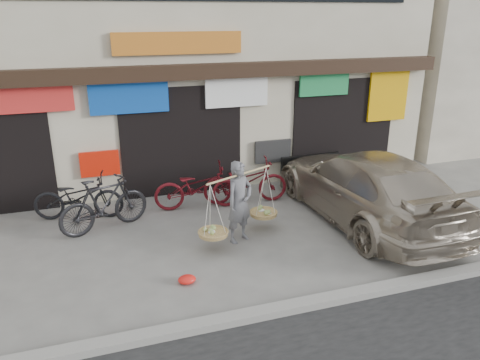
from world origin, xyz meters
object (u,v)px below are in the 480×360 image
object	(u,v)px
bike_3	(245,182)
suv	(364,186)
street_vendor	(240,205)
bike_1	(104,204)
bike_2	(198,187)
bike_0	(78,197)

from	to	relation	value
bike_3	suv	distance (m)	2.78
street_vendor	suv	distance (m)	2.96
bike_1	bike_3	world-z (taller)	bike_1
street_vendor	bike_1	world-z (taller)	street_vendor
bike_2	bike_1	bearing A→B (deg)	111.03
street_vendor	bike_3	xyz separation A→B (m)	(0.76, 1.87, -0.24)
street_vendor	bike_3	bearing A→B (deg)	43.12
street_vendor	bike_1	bearing A→B (deg)	127.11
bike_1	suv	world-z (taller)	suv
bike_0	bike_1	world-z (taller)	bike_1
bike_0	suv	xyz separation A→B (m)	(6.01, -1.98, 0.26)
street_vendor	bike_3	world-z (taller)	street_vendor
street_vendor	bike_0	xyz separation A→B (m)	(-3.06, 2.15, -0.26)
bike_3	bike_2	bearing A→B (deg)	97.70
suv	bike_2	bearing A→B (deg)	-28.31
street_vendor	bike_1	size ratio (longest dim) A/B	0.93
bike_0	street_vendor	bearing A→B (deg)	-113.23
bike_0	bike_1	distance (m)	0.94
bike_0	bike_1	bearing A→B (deg)	-134.71
bike_0	bike_3	size ratio (longest dim) A/B	0.96
bike_0	suv	bearing A→B (deg)	-96.37
bike_2	bike_3	xyz separation A→B (m)	(1.17, 0.00, 0.00)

